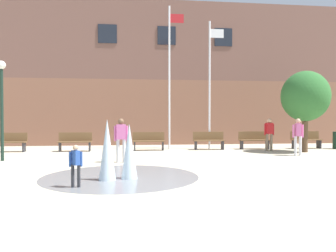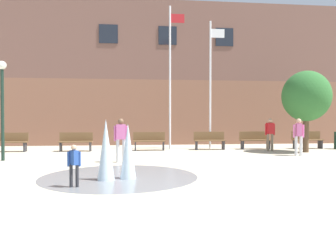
{
  "view_description": "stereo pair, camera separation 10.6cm",
  "coord_description": "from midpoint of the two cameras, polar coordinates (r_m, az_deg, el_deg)",
  "views": [
    {
      "loc": [
        -2.24,
        -5.11,
        1.59
      ],
      "look_at": [
        -0.75,
        7.51,
        1.3
      ],
      "focal_mm": 35.0,
      "sensor_mm": 36.0,
      "label": 1
    },
    {
      "loc": [
        -2.14,
        -5.13,
        1.59
      ],
      "look_at": [
        -0.75,
        7.51,
        1.3
      ],
      "focal_mm": 35.0,
      "sensor_mm": 36.0,
      "label": 2
    }
  ],
  "objects": [
    {
      "name": "adult_near_bench",
      "position": [
        16.78,
        17.52,
        -0.99
      ],
      "size": [
        0.5,
        0.27,
        1.59
      ],
      "rotation": [
        0.0,
        0.0,
        -2.92
      ],
      "color": "#89755B",
      "rests_on": "ground"
    },
    {
      "name": "child_running",
      "position": [
        7.89,
        -15.68,
        -6.11
      ],
      "size": [
        0.31,
        0.24,
        0.99
      ],
      "rotation": [
        0.0,
        0.0,
        2.24
      ],
      "color": "#28282D",
      "rests_on": "ground"
    },
    {
      "name": "lamp_post_left_lane",
      "position": [
        13.81,
        -26.7,
        4.8
      ],
      "size": [
        0.32,
        0.32,
        3.75
      ],
      "color": "#192D23",
      "rests_on": "ground"
    },
    {
      "name": "splash_fountain",
      "position": [
        8.75,
        -8.56,
        -5.12
      ],
      "size": [
        4.28,
        4.28,
        1.58
      ],
      "color": "gray",
      "rests_on": "ground"
    },
    {
      "name": "flagpole_left",
      "position": [
        17.12,
        0.63,
        9.18
      ],
      "size": [
        0.8,
        0.1,
        7.38
      ],
      "color": "silver",
      "rests_on": "ground"
    },
    {
      "name": "park_bench_under_right_flagpole",
      "position": [
        16.91,
        7.43,
        -2.47
      ],
      "size": [
        1.6,
        0.44,
        0.91
      ],
      "color": "#28282D",
      "rests_on": "ground"
    },
    {
      "name": "flagpole_right",
      "position": [
        17.46,
        7.66,
        7.82
      ],
      "size": [
        0.8,
        0.1,
        6.68
      ],
      "color": "silver",
      "rests_on": "ground"
    },
    {
      "name": "library_building",
      "position": [
        22.91,
        -0.77,
        8.27
      ],
      "size": [
        36.0,
        6.05,
        8.73
      ],
      "color": "brown",
      "rests_on": "ground"
    },
    {
      "name": "park_bench_far_right",
      "position": [
        18.85,
        23.21,
        -2.17
      ],
      "size": [
        1.6,
        0.44,
        0.91
      ],
      "color": "#28282D",
      "rests_on": "ground"
    },
    {
      "name": "street_tree_near_building",
      "position": [
        16.77,
        23.11,
        4.76
      ],
      "size": [
        2.23,
        2.23,
        3.83
      ],
      "color": "brown",
      "rests_on": "ground"
    },
    {
      "name": "adult_in_red",
      "position": [
        11.96,
        -7.97,
        -1.85
      ],
      "size": [
        0.5,
        0.23,
        1.59
      ],
      "rotation": [
        0.0,
        0.0,
        -3.06
      ],
      "color": "silver",
      "rests_on": "ground"
    },
    {
      "name": "park_bench_near_trashcan",
      "position": [
        17.66,
        15.07,
        -2.34
      ],
      "size": [
        1.6,
        0.44,
        0.91
      ],
      "color": "#28282D",
      "rests_on": "ground"
    },
    {
      "name": "ground_plane",
      "position": [
        5.79,
        16.78,
        -14.7
      ],
      "size": [
        100.0,
        100.0,
        0.0
      ],
      "primitive_type": "plane",
      "color": "#BCB299"
    },
    {
      "name": "park_bench_under_left_flagpole",
      "position": [
        16.54,
        -15.57,
        -2.59
      ],
      "size": [
        1.6,
        0.44,
        0.91
      ],
      "color": "#28282D",
      "rests_on": "ground"
    },
    {
      "name": "park_bench_left_of_flagpoles",
      "position": [
        17.38,
        -25.61,
        -2.48
      ],
      "size": [
        1.6,
        0.44,
        0.91
      ],
      "color": "#28282D",
      "rests_on": "ground"
    },
    {
      "name": "park_bench_center",
      "position": [
        16.41,
        -3.09,
        -2.57
      ],
      "size": [
        1.6,
        0.44,
        0.91
      ],
      "color": "#28282D",
      "rests_on": "ground"
    },
    {
      "name": "teen_by_trashcan",
      "position": [
        15.04,
        21.98,
        -1.29
      ],
      "size": [
        0.5,
        0.38,
        1.59
      ],
      "rotation": [
        0.0,
        0.0,
        -1.84
      ],
      "color": "silver",
      "rests_on": "ground"
    }
  ]
}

